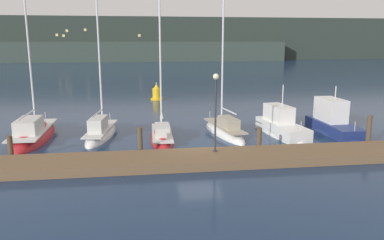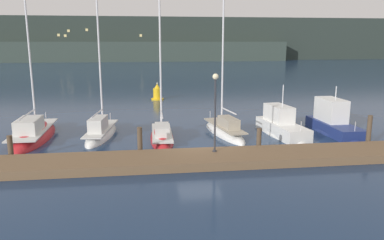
% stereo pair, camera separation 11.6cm
% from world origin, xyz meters
% --- Properties ---
extents(ground_plane, '(400.00, 400.00, 0.00)m').
position_xyz_m(ground_plane, '(0.00, 0.00, 0.00)').
color(ground_plane, '#192D4C').
extents(dock, '(29.73, 2.80, 0.45)m').
position_xyz_m(dock, '(0.00, -2.17, 0.23)').
color(dock, brown).
rests_on(dock, ground).
extents(mooring_pile_0, '(0.28, 0.28, 1.42)m').
position_xyz_m(mooring_pile_0, '(-10.31, -0.52, 0.71)').
color(mooring_pile_0, '#4C3D2D').
rests_on(mooring_pile_0, ground).
extents(mooring_pile_1, '(0.28, 0.28, 1.67)m').
position_xyz_m(mooring_pile_1, '(-3.44, -0.52, 0.83)').
color(mooring_pile_1, '#4C3D2D').
rests_on(mooring_pile_1, ground).
extents(mooring_pile_2, '(0.28, 0.28, 1.40)m').
position_xyz_m(mooring_pile_2, '(3.44, -0.52, 0.70)').
color(mooring_pile_2, '#4C3D2D').
rests_on(mooring_pile_2, ground).
extents(mooring_pile_3, '(0.28, 0.28, 1.98)m').
position_xyz_m(mooring_pile_3, '(10.31, -0.52, 0.99)').
color(mooring_pile_3, '#4C3D2D').
rests_on(mooring_pile_3, ground).
extents(sailboat_berth_1, '(2.35, 7.94, 11.59)m').
position_xyz_m(sailboat_berth_1, '(-10.47, 4.41, 0.14)').
color(sailboat_berth_1, red).
rests_on(sailboat_berth_1, ground).
extents(sailboat_berth_2, '(2.31, 6.73, 9.65)m').
position_xyz_m(sailboat_berth_2, '(-6.09, 4.47, 0.17)').
color(sailboat_berth_2, white).
rests_on(sailboat_berth_2, ground).
extents(sailboat_berth_3, '(1.65, 6.40, 10.04)m').
position_xyz_m(sailboat_berth_3, '(-2.03, 2.99, 0.13)').
color(sailboat_berth_3, red).
rests_on(sailboat_berth_3, ground).
extents(sailboat_berth_4, '(2.40, 6.53, 9.92)m').
position_xyz_m(sailboat_berth_4, '(2.36, 3.82, 0.16)').
color(sailboat_berth_4, white).
rests_on(sailboat_berth_4, ground).
extents(motorboat_berth_5, '(2.41, 5.90, 3.94)m').
position_xyz_m(motorboat_berth_5, '(6.20, 3.12, 0.40)').
color(motorboat_berth_5, white).
rests_on(motorboat_berth_5, ground).
extents(motorboat_berth_6, '(1.95, 6.07, 3.80)m').
position_xyz_m(motorboat_berth_6, '(10.07, 3.29, 0.47)').
color(motorboat_berth_6, navy).
rests_on(motorboat_berth_6, ground).
extents(channel_buoy, '(1.36, 1.36, 1.90)m').
position_xyz_m(channel_buoy, '(-1.60, 20.18, 0.70)').
color(channel_buoy, gold).
rests_on(channel_buoy, ground).
extents(dock_lamppost, '(0.32, 0.32, 4.23)m').
position_xyz_m(dock_lamppost, '(0.59, -1.66, 3.26)').
color(dock_lamppost, '#2D2D33').
rests_on(dock_lamppost, dock).
extents(hillside_backdrop, '(240.00, 23.00, 14.25)m').
position_xyz_m(hillside_backdrop, '(-3.95, 111.74, 6.56)').
color(hillside_backdrop, '#28332D').
rests_on(hillside_backdrop, ground).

